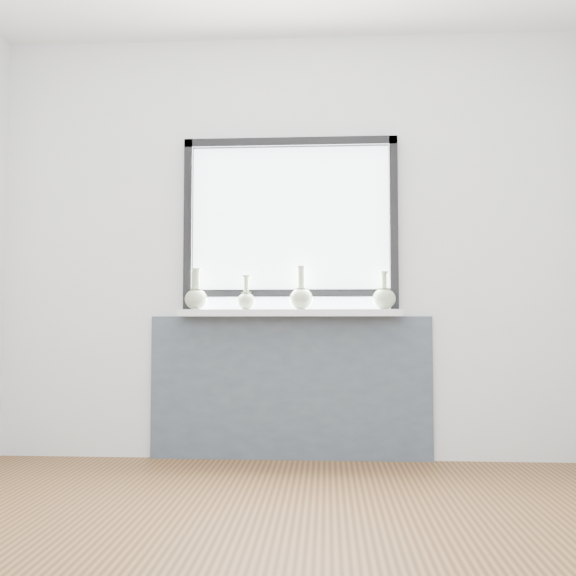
# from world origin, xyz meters

# --- Properties ---
(back_wall) EXTENTS (3.60, 0.02, 2.60)m
(back_wall) POSITION_xyz_m (0.00, 1.81, 1.30)
(back_wall) COLOR silver
(back_wall) RESTS_ON ground
(apron_panel) EXTENTS (1.70, 0.03, 0.86)m
(apron_panel) POSITION_xyz_m (0.00, 1.78, 0.43)
(apron_panel) COLOR #45515D
(apron_panel) RESTS_ON ground
(windowsill) EXTENTS (1.32, 0.18, 0.04)m
(windowsill) POSITION_xyz_m (0.00, 1.71, 0.88)
(windowsill) COLOR white
(windowsill) RESTS_ON apron_panel
(window) EXTENTS (1.30, 0.06, 1.05)m
(window) POSITION_xyz_m (0.00, 1.77, 1.44)
(window) COLOR black
(window) RESTS_ON windowsill
(vase_a) EXTENTS (0.14, 0.14, 0.25)m
(vase_a) POSITION_xyz_m (-0.56, 1.69, 0.98)
(vase_a) COLOR #A9BC93
(vase_a) RESTS_ON windowsill
(vase_b) EXTENTS (0.11, 0.11, 0.21)m
(vase_b) POSITION_xyz_m (-0.26, 1.71, 0.96)
(vase_b) COLOR #A9BC93
(vase_b) RESTS_ON windowsill
(vase_c) EXTENTS (0.14, 0.14, 0.26)m
(vase_c) POSITION_xyz_m (0.07, 1.71, 0.98)
(vase_c) COLOR #A9BC93
(vase_c) RESTS_ON windowsill
(vase_d) EXTENTS (0.14, 0.14, 0.23)m
(vase_d) POSITION_xyz_m (0.56, 1.71, 0.97)
(vase_d) COLOR #A9BC93
(vase_d) RESTS_ON windowsill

